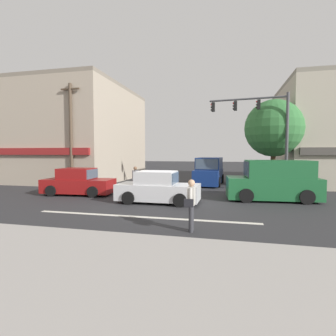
# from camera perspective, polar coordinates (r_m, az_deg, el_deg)

# --- Properties ---
(ground_plane) EXTENTS (120.00, 120.00, 0.00)m
(ground_plane) POSITION_cam_1_polar(r_m,az_deg,el_deg) (13.74, -0.96, -7.18)
(ground_plane) COLOR #2B2B2D
(lane_marking_stripe) EXTENTS (9.00, 0.24, 0.01)m
(lane_marking_stripe) POSITION_cam_1_polar(r_m,az_deg,el_deg) (10.45, -5.70, -10.55)
(lane_marking_stripe) COLOR silver
(lane_marking_stripe) RESTS_ON ground
(sidewalk_curb) EXTENTS (40.00, 5.00, 0.16)m
(sidewalk_curb) POSITION_cam_1_polar(r_m,az_deg,el_deg) (6.15, -21.90, -20.22)
(sidewalk_curb) COLOR #9E9993
(sidewalk_curb) RESTS_ON ground
(building_left_block) EXTENTS (12.66, 11.61, 8.46)m
(building_left_block) POSITION_cam_1_polar(r_m,az_deg,el_deg) (27.23, -21.77, 6.75)
(building_left_block) COLOR tan
(building_left_block) RESTS_ON ground
(street_tree) EXTENTS (3.92, 3.92, 6.15)m
(street_tree) POSITION_cam_1_polar(r_m,az_deg,el_deg) (19.62, 22.02, 7.99)
(street_tree) COLOR #4C3823
(street_tree) RESTS_ON ground
(utility_pole_near_left) EXTENTS (1.40, 0.22, 7.34)m
(utility_pole_near_left) POSITION_cam_1_polar(r_m,az_deg,el_deg) (19.77, -20.36, 6.95)
(utility_pole_near_left) COLOR brown
(utility_pole_near_left) RESTS_ON ground
(utility_pole_far_right) EXTENTS (1.40, 0.22, 7.36)m
(utility_pole_far_right) POSITION_cam_1_polar(r_m,az_deg,el_deg) (22.13, 27.83, 6.40)
(utility_pole_far_right) COLOR brown
(utility_pole_far_right) RESTS_ON ground
(traffic_light_mast) EXTENTS (4.87, 0.69, 6.20)m
(traffic_light_mast) POSITION_cam_1_polar(r_m,az_deg,el_deg) (17.80, 20.30, 8.93)
(traffic_light_mast) COLOR #47474C
(traffic_light_mast) RESTS_ON ground
(sedan_parked_curbside) EXTENTS (4.22, 2.11, 1.58)m
(sedan_parked_curbside) POSITION_cam_1_polar(r_m,az_deg,el_deg) (16.53, -18.91, -3.07)
(sedan_parked_curbside) COLOR maroon
(sedan_parked_curbside) RESTS_ON ground
(van_crossing_rightbound) EXTENTS (2.24, 4.70, 2.11)m
(van_crossing_rightbound) POSITION_cam_1_polar(r_m,az_deg,el_deg) (20.88, 8.94, -0.81)
(van_crossing_rightbound) COLOR navy
(van_crossing_rightbound) RESTS_ON ground
(sedan_waiting_far) EXTENTS (4.12, 1.91, 1.58)m
(sedan_waiting_far) POSITION_cam_1_polar(r_m,az_deg,el_deg) (13.21, -2.21, -4.48)
(sedan_waiting_far) COLOR silver
(sedan_waiting_far) RESTS_ON ground
(van_crossing_leftbound) EXTENTS (4.73, 2.32, 2.11)m
(van_crossing_leftbound) POSITION_cam_1_polar(r_m,az_deg,el_deg) (14.83, 22.06, -2.71)
(van_crossing_leftbound) COLOR #1E6033
(van_crossing_leftbound) RESTS_ON ground
(pedestrian_foreground_with_bag) EXTENTS (0.29, 0.67, 1.67)m
(pedestrian_foreground_with_bag) POSITION_cam_1_polar(r_m,az_deg,el_deg) (8.38, 5.07, -7.41)
(pedestrian_foreground_with_bag) COLOR #333338
(pedestrian_foreground_with_bag) RESTS_ON ground
(pedestrian_mid_crossing) EXTENTS (0.40, 0.67, 1.67)m
(pedestrian_mid_crossing) POSITION_cam_1_polar(r_m,az_deg,el_deg) (16.12, -7.06, -2.21)
(pedestrian_mid_crossing) COLOR #333338
(pedestrian_mid_crossing) RESTS_ON ground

